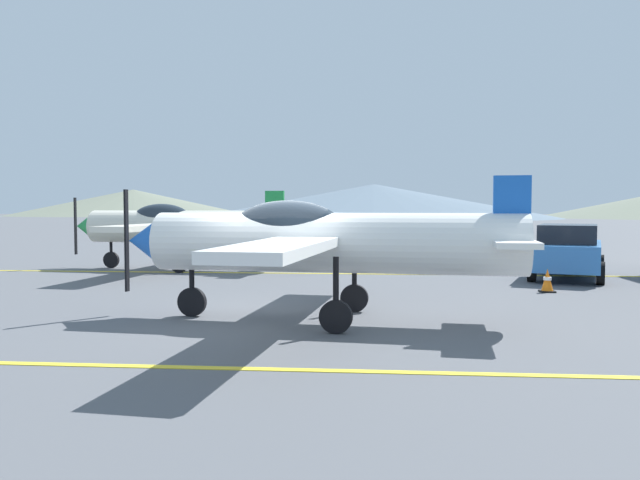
{
  "coord_description": "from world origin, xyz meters",
  "views": [
    {
      "loc": [
        1.95,
        -11.77,
        2.12
      ],
      "look_at": [
        0.36,
        6.0,
        1.2
      ],
      "focal_mm": 35.22,
      "sensor_mm": 36.0,
      "label": 1
    }
  ],
  "objects_px": {
    "airplane_mid": "(178,225)",
    "traffic_cone_front": "(547,281)",
    "airplane_near": "(319,240)",
    "car_sedan": "(568,250)"
  },
  "relations": [
    {
      "from": "airplane_mid",
      "to": "traffic_cone_front",
      "type": "height_order",
      "value": "airplane_mid"
    },
    {
      "from": "airplane_near",
      "to": "car_sedan",
      "type": "relative_size",
      "value": 1.93
    },
    {
      "from": "car_sedan",
      "to": "traffic_cone_front",
      "type": "bearing_deg",
      "value": -114.06
    },
    {
      "from": "airplane_near",
      "to": "car_sedan",
      "type": "distance_m",
      "value": 10.35
    },
    {
      "from": "airplane_mid",
      "to": "car_sedan",
      "type": "distance_m",
      "value": 12.66
    },
    {
      "from": "airplane_near",
      "to": "traffic_cone_front",
      "type": "distance_m",
      "value": 7.09
    },
    {
      "from": "car_sedan",
      "to": "airplane_near",
      "type": "bearing_deg",
      "value": -131.2
    },
    {
      "from": "airplane_near",
      "to": "traffic_cone_front",
      "type": "bearing_deg",
      "value": 40.1
    },
    {
      "from": "car_sedan",
      "to": "traffic_cone_front",
      "type": "relative_size",
      "value": 7.88
    },
    {
      "from": "airplane_near",
      "to": "car_sedan",
      "type": "bearing_deg",
      "value": 48.8
    }
  ]
}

